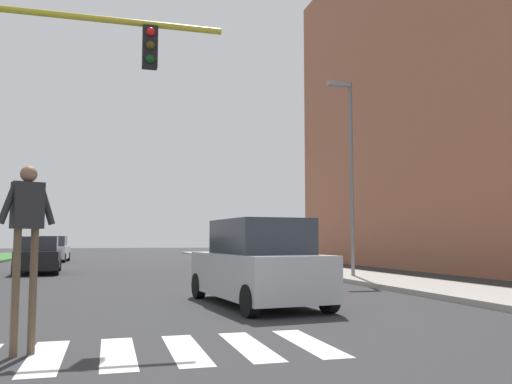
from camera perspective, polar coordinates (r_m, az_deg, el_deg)
The scene contains 8 objects.
ground_plane at distance 30.73m, azimuth -15.20°, elevation -7.73°, with size 140.00×140.00×0.00m, color #2D2D30.
crosswalk at distance 7.64m, azimuth -14.50°, elevation -16.27°, with size 5.85×2.20×0.01m.
sidewalk_right at distance 30.26m, azimuth 2.98°, elevation -7.80°, with size 3.00×64.00×0.15m, color #9E9991.
street_lamp_right at distance 21.03m, azimuth 9.88°, elevation 3.43°, with size 1.02×0.24×7.50m.
pedestrian_performer at distance 7.73m, azimuth -23.23°, elevation -3.52°, with size 0.71×0.40×2.49m.
suv_crossing at distance 12.51m, azimuth 0.16°, elevation -7.73°, with size 2.42×4.78×1.97m.
sedan_midblock at distance 25.99m, azimuth -22.13°, elevation -6.36°, with size 2.04×4.40×1.64m.
sedan_distant at distance 39.02m, azimuth -20.75°, elevation -5.80°, with size 1.91×4.23×1.74m.
Camera 1 is at (-0.15, -0.69, 1.50)m, focal length 37.56 mm.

